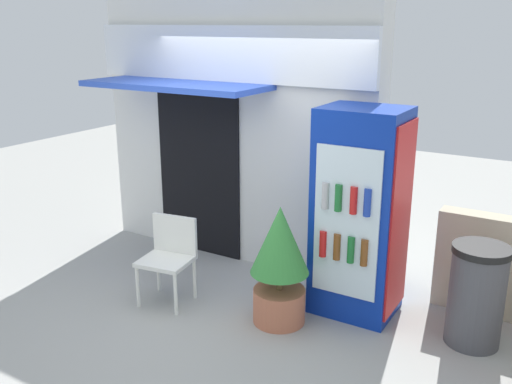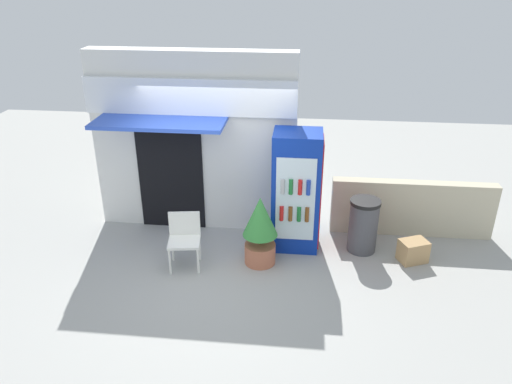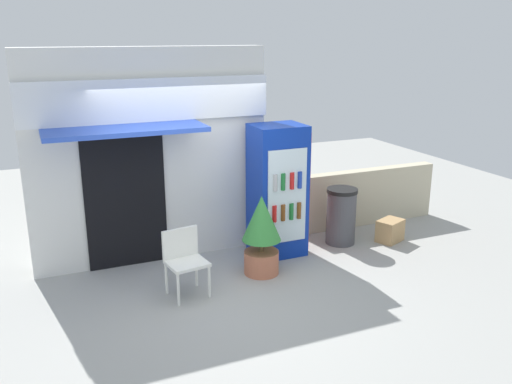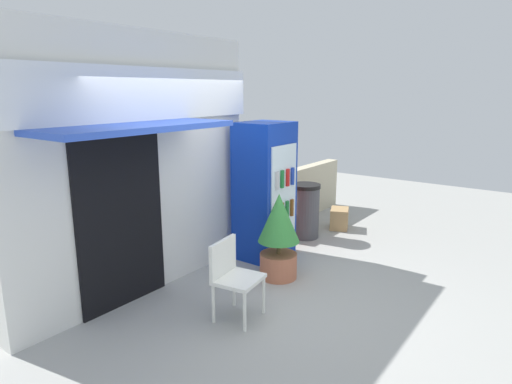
{
  "view_description": "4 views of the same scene",
  "coord_description": "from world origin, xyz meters",
  "px_view_note": "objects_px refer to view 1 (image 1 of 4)",
  "views": [
    {
      "loc": [
        2.98,
        -3.9,
        2.66
      ],
      "look_at": [
        0.45,
        0.33,
        1.16
      ],
      "focal_mm": 39.61,
      "sensor_mm": 36.0,
      "label": 1
    },
    {
      "loc": [
        1.39,
        -6.21,
        4.24
      ],
      "look_at": [
        0.7,
        0.37,
        1.12
      ],
      "focal_mm": 34.35,
      "sensor_mm": 36.0,
      "label": 2
    },
    {
      "loc": [
        -1.99,
        -6.07,
        3.19
      ],
      "look_at": [
        0.74,
        0.31,
        1.14
      ],
      "focal_mm": 37.87,
      "sensor_mm": 36.0,
      "label": 3
    },
    {
      "loc": [
        -3.69,
        -2.73,
        2.38
      ],
      "look_at": [
        0.42,
        0.29,
        1.19
      ],
      "focal_mm": 30.94,
      "sensor_mm": 36.0,
      "label": 4
    }
  ],
  "objects_px": {
    "plastic_chair": "(170,252)",
    "potted_plant_near_shop": "(280,260)",
    "drink_cooler": "(360,213)",
    "trash_bin": "(476,295)"
  },
  "relations": [
    {
      "from": "plastic_chair",
      "to": "potted_plant_near_shop",
      "type": "distance_m",
      "value": 1.15
    },
    {
      "from": "potted_plant_near_shop",
      "to": "plastic_chair",
      "type": "bearing_deg",
      "value": -171.79
    },
    {
      "from": "potted_plant_near_shop",
      "to": "trash_bin",
      "type": "xyz_separation_m",
      "value": [
        1.6,
        0.54,
        -0.17
      ]
    },
    {
      "from": "drink_cooler",
      "to": "trash_bin",
      "type": "relative_size",
      "value": 2.19
    },
    {
      "from": "trash_bin",
      "to": "potted_plant_near_shop",
      "type": "bearing_deg",
      "value": -161.45
    },
    {
      "from": "drink_cooler",
      "to": "trash_bin",
      "type": "height_order",
      "value": "drink_cooler"
    },
    {
      "from": "drink_cooler",
      "to": "trash_bin",
      "type": "xyz_separation_m",
      "value": [
        1.08,
        -0.04,
        -0.52
      ]
    },
    {
      "from": "drink_cooler",
      "to": "potted_plant_near_shop",
      "type": "relative_size",
      "value": 1.75
    },
    {
      "from": "potted_plant_near_shop",
      "to": "trash_bin",
      "type": "distance_m",
      "value": 1.69
    },
    {
      "from": "plastic_chair",
      "to": "potted_plant_near_shop",
      "type": "relative_size",
      "value": 0.75
    }
  ]
}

